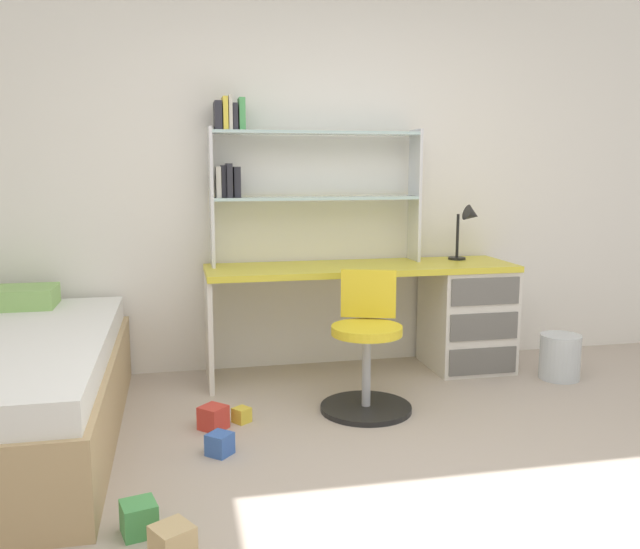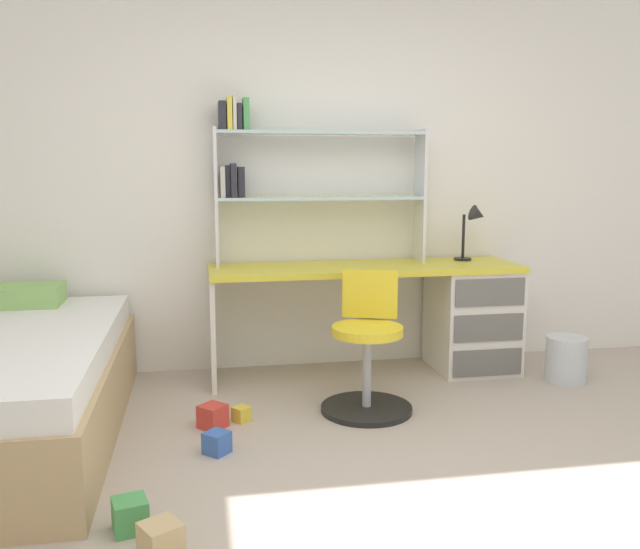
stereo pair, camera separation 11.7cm
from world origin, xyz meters
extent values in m
cube|color=#B2A393|center=(0.00, 0.00, -0.01)|extent=(6.14, 5.41, 0.02)
cube|color=white|center=(0.00, 2.23, 1.32)|extent=(6.14, 0.06, 2.63)
cube|color=gold|center=(0.25, 1.90, 0.72)|extent=(2.03, 0.56, 0.04)
cube|color=silver|center=(1.01, 1.90, 0.35)|extent=(0.52, 0.53, 0.70)
cube|color=silver|center=(-0.75, 1.90, 0.35)|extent=(0.03, 0.51, 0.70)
cube|color=#64625E|center=(1.01, 1.63, 0.12)|extent=(0.47, 0.01, 0.18)
cube|color=#64625E|center=(1.01, 1.63, 0.35)|extent=(0.47, 0.01, 0.18)
cube|color=#64625E|center=(1.01, 1.63, 0.58)|extent=(0.47, 0.01, 0.18)
cube|color=silver|center=(-0.70, 2.06, 1.18)|extent=(0.02, 0.22, 0.89)
cube|color=silver|center=(0.67, 2.06, 1.18)|extent=(0.02, 0.22, 0.89)
cube|color=silver|center=(-0.01, 2.06, 1.17)|extent=(1.35, 0.22, 0.02)
cube|color=silver|center=(-0.01, 2.06, 1.59)|extent=(1.35, 0.22, 0.02)
cube|color=beige|center=(-0.66, 2.06, 1.28)|extent=(0.03, 0.14, 0.20)
cube|color=#26262D|center=(-0.62, 2.06, 1.28)|extent=(0.03, 0.13, 0.20)
cube|color=#26262D|center=(-0.59, 2.06, 1.29)|extent=(0.04, 0.20, 0.22)
cube|color=#26262D|center=(-0.54, 2.06, 1.28)|extent=(0.04, 0.14, 0.19)
cube|color=#26262D|center=(-0.65, 2.06, 1.69)|extent=(0.04, 0.19, 0.18)
cube|color=yellow|center=(-0.60, 2.06, 1.71)|extent=(0.03, 0.18, 0.20)
cube|color=beige|center=(-0.57, 2.06, 1.71)|extent=(0.02, 0.17, 0.21)
cube|color=#26262D|center=(-0.54, 2.06, 1.69)|extent=(0.03, 0.16, 0.16)
cube|color=#4CA559|center=(-0.50, 2.06, 1.70)|extent=(0.04, 0.13, 0.20)
cylinder|color=black|center=(0.98, 2.02, 0.75)|extent=(0.12, 0.12, 0.02)
cylinder|color=black|center=(0.98, 2.02, 0.90)|extent=(0.02, 0.02, 0.30)
cone|color=black|center=(1.06, 1.97, 1.05)|extent=(0.12, 0.11, 0.13)
cylinder|color=black|center=(0.10, 1.22, 0.01)|extent=(0.52, 0.52, 0.03)
cylinder|color=#A5A8AD|center=(0.10, 1.22, 0.22)|extent=(0.05, 0.05, 0.45)
cylinder|color=yellow|center=(0.10, 1.22, 0.47)|extent=(0.40, 0.40, 0.05)
cube|color=yellow|center=(0.16, 1.40, 0.65)|extent=(0.32, 0.14, 0.28)
cube|color=#8CBF66|center=(-1.90, 1.93, 0.60)|extent=(0.50, 0.32, 0.12)
cylinder|color=silver|center=(1.50, 1.52, 0.15)|extent=(0.26, 0.26, 0.29)
cube|color=red|center=(-0.77, 1.14, 0.06)|extent=(0.18, 0.18, 0.12)
cube|color=gold|center=(-0.61, 1.20, 0.04)|extent=(0.11, 0.11, 0.08)
cube|color=#479E51|center=(-1.10, 0.16, 0.06)|extent=(0.15, 0.15, 0.13)
cube|color=#3860B7|center=(-0.76, 0.80, 0.05)|extent=(0.15, 0.15, 0.11)
cube|color=tan|center=(-0.97, -0.05, 0.06)|extent=(0.18, 0.18, 0.13)
camera|label=1|loc=(-0.92, -2.28, 1.37)|focal=37.48mm
camera|label=2|loc=(-0.81, -2.30, 1.37)|focal=37.48mm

